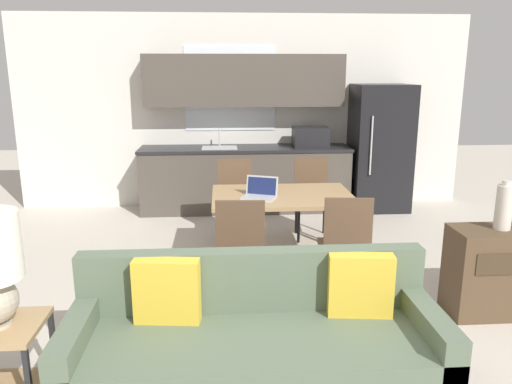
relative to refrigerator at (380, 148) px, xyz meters
The scene contains 13 objects.
wall_back 2.00m from the refrigerator, 168.43° to the left, with size 6.40×0.07×2.70m.
kitchen_counter 1.88m from the refrigerator, behind, with size 2.91×0.65×2.15m.
refrigerator is the anchor object (origin of this frame).
dining_table 2.57m from the refrigerator, 129.20° to the right, with size 1.41×0.95×0.73m.
couch 4.61m from the refrigerator, 116.40° to the right, with size 2.19×0.80×0.85m.
side_table 5.44m from the refrigerator, 130.26° to the right, with size 0.45×0.45×0.54m.
credenza 3.23m from the refrigerator, 88.72° to the right, with size 0.92×0.40×0.72m.
vase 3.18m from the refrigerator, 90.19° to the right, with size 0.13×0.13×0.39m.
dining_chair_near_left 3.54m from the refrigerator, 126.11° to the right, with size 0.45×0.45×0.94m.
dining_chair_far_right 1.67m from the refrigerator, 135.46° to the right, with size 0.45×0.45×0.94m.
dining_chair_far_left 2.41m from the refrigerator, 150.42° to the right, with size 0.44×0.44×0.94m.
dining_chair_near_right 3.09m from the refrigerator, 112.59° to the right, with size 0.46×0.46×0.94m.
laptop 2.79m from the refrigerator, 131.67° to the right, with size 0.39×0.35×0.20m.
Camera 1 is at (-0.33, -2.57, 1.96)m, focal length 35.00 mm.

